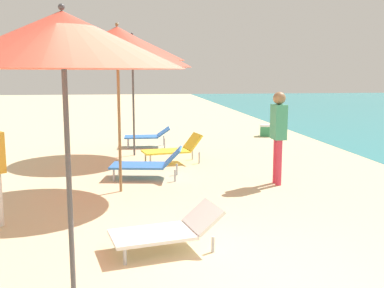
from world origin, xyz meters
TOP-DOWN VIEW (x-y plane):
  - umbrella_nearest at (-1.24, 0.26)m, footprint 2.19×2.19m
  - lounger_nearest_shoreside at (-0.25, 1.17)m, footprint 1.40×0.88m
  - umbrella_second at (-0.86, 3.96)m, footprint 2.53×2.53m
  - lounger_second_shoreside at (-0.33, 4.93)m, footprint 1.49×0.88m
  - umbrella_farthest at (-0.59, 7.51)m, footprint 2.59×2.59m
  - lounger_farthest_shoreside at (-0.20, 8.79)m, footprint 1.30×0.65m
  - lounger_farthest_inland at (0.31, 6.39)m, footprint 1.43×0.84m
  - person_walking_near at (2.06, 4.12)m, footprint 0.23×0.36m
  - cooler_box at (3.79, 10.46)m, footprint 0.51×0.42m

SIDE VIEW (x-z plane):
  - cooler_box at x=3.79m, z-range 0.00..0.39m
  - lounger_nearest_shoreside at x=-0.25m, z-range 0.00..0.50m
  - lounger_second_shoreside at x=-0.33m, z-range -0.01..0.61m
  - lounger_farthest_shoreside at x=-0.20m, z-range 0.05..0.60m
  - lounger_farthest_inland at x=0.31m, z-range 0.00..0.67m
  - person_walking_near at x=2.06m, z-range 0.19..1.94m
  - umbrella_nearest at x=-1.24m, z-range 1.03..3.73m
  - umbrella_second at x=-0.86m, z-range 1.06..3.98m
  - umbrella_farthest at x=-0.59m, z-range 1.16..4.22m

